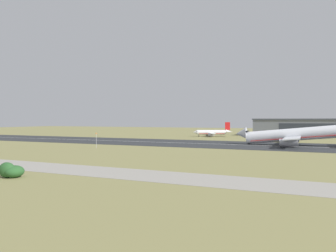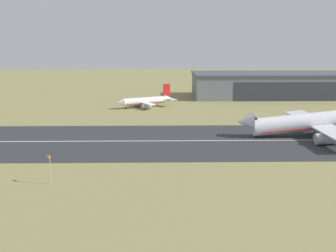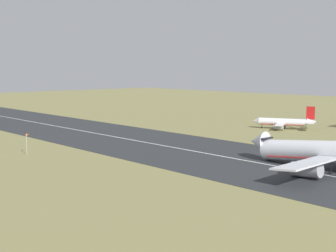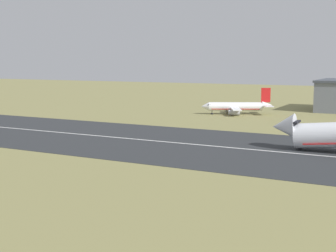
% 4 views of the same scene
% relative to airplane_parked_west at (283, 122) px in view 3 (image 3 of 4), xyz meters
% --- Properties ---
extents(runway_strip, '(472.15, 47.37, 0.06)m').
position_rel_airplane_parked_west_xyz_m(runway_strip, '(-11.29, -64.97, -2.80)').
color(runway_strip, '#2B2D30').
rests_on(runway_strip, ground_plane).
extents(runway_centreline, '(424.93, 0.70, 0.01)m').
position_rel_airplane_parked_west_xyz_m(runway_centreline, '(-11.29, -64.97, -2.76)').
color(runway_centreline, silver).
rests_on(runway_centreline, runway_strip).
extents(airplane_parked_west, '(26.19, 20.50, 9.74)m').
position_rel_airplane_parked_west_xyz_m(airplane_parked_west, '(0.00, 0.00, 0.00)').
color(airplane_parked_west, white).
rests_on(airplane_parked_west, ground_plane).
extents(windsock_pole, '(1.73, 1.89, 6.16)m').
position_rel_airplane_parked_west_xyz_m(windsock_pole, '(-17.58, -104.39, 2.63)').
color(windsock_pole, '#B7B7BC').
rests_on(windsock_pole, ground_plane).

